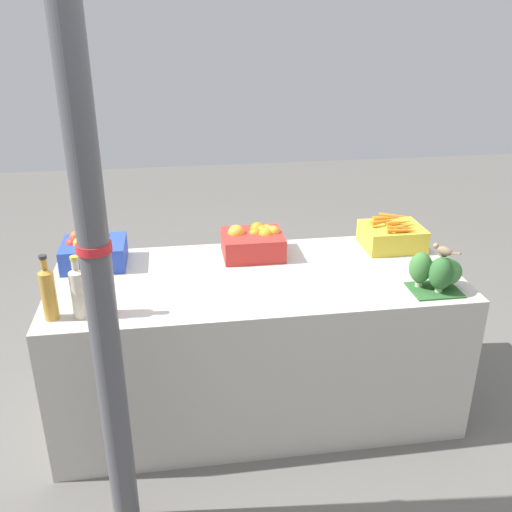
{
  "coord_description": "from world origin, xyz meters",
  "views": [
    {
      "loc": [
        -0.36,
        -2.44,
        1.94
      ],
      "look_at": [
        0.0,
        0.0,
        0.86
      ],
      "focal_mm": 40.0,
      "sensor_mm": 36.0,
      "label": 1
    }
  ],
  "objects_px": {
    "apple_crate": "(93,251)",
    "juice_bottle_ruby": "(106,292)",
    "juice_bottle_cloudy": "(79,291)",
    "sparrow_bird": "(444,250)",
    "carrot_crate": "(392,236)",
    "juice_bottle_amber": "(48,292)",
    "orange_crate": "(254,241)",
    "broccoli_pile": "(437,272)",
    "support_pole": "(98,278)"
  },
  "relations": [
    {
      "from": "orange_crate",
      "to": "sparrow_bird",
      "type": "relative_size",
      "value": 2.67
    },
    {
      "from": "sparrow_bird",
      "to": "juice_bottle_ruby",
      "type": "bearing_deg",
      "value": 52.33
    },
    {
      "from": "orange_crate",
      "to": "support_pole",
      "type": "bearing_deg",
      "value": -125.21
    },
    {
      "from": "juice_bottle_ruby",
      "to": "sparrow_bird",
      "type": "distance_m",
      "value": 1.46
    },
    {
      "from": "juice_bottle_cloudy",
      "to": "sparrow_bird",
      "type": "distance_m",
      "value": 1.57
    },
    {
      "from": "support_pole",
      "to": "juice_bottle_ruby",
      "type": "bearing_deg",
      "value": 95.13
    },
    {
      "from": "orange_crate",
      "to": "broccoli_pile",
      "type": "bearing_deg",
      "value": -34.21
    },
    {
      "from": "orange_crate",
      "to": "juice_bottle_cloudy",
      "type": "distance_m",
      "value": 0.96
    },
    {
      "from": "juice_bottle_cloudy",
      "to": "juice_bottle_amber",
      "type": "bearing_deg",
      "value": 180.0
    },
    {
      "from": "broccoli_pile",
      "to": "juice_bottle_cloudy",
      "type": "height_order",
      "value": "juice_bottle_cloudy"
    },
    {
      "from": "support_pole",
      "to": "sparrow_bird",
      "type": "height_order",
      "value": "support_pole"
    },
    {
      "from": "juice_bottle_ruby",
      "to": "broccoli_pile",
      "type": "bearing_deg",
      "value": 0.59
    },
    {
      "from": "support_pole",
      "to": "orange_crate",
      "type": "xyz_separation_m",
      "value": [
        0.66,
        0.93,
        -0.29
      ]
    },
    {
      "from": "support_pole",
      "to": "carrot_crate",
      "type": "height_order",
      "value": "support_pole"
    },
    {
      "from": "apple_crate",
      "to": "juice_bottle_cloudy",
      "type": "distance_m",
      "value": 0.53
    },
    {
      "from": "apple_crate",
      "to": "juice_bottle_amber",
      "type": "bearing_deg",
      "value": -102.1
    },
    {
      "from": "apple_crate",
      "to": "broccoli_pile",
      "type": "bearing_deg",
      "value": -18.21
    },
    {
      "from": "juice_bottle_amber",
      "to": "broccoli_pile",
      "type": "bearing_deg",
      "value": 0.51
    },
    {
      "from": "apple_crate",
      "to": "orange_crate",
      "type": "distance_m",
      "value": 0.81
    },
    {
      "from": "support_pole",
      "to": "juice_bottle_cloudy",
      "type": "height_order",
      "value": "support_pole"
    },
    {
      "from": "carrot_crate",
      "to": "sparrow_bird",
      "type": "bearing_deg",
      "value": -87.63
    },
    {
      "from": "juice_bottle_ruby",
      "to": "juice_bottle_cloudy",
      "type": "bearing_deg",
      "value": 180.0
    },
    {
      "from": "juice_bottle_amber",
      "to": "sparrow_bird",
      "type": "bearing_deg",
      "value": -0.14
    },
    {
      "from": "orange_crate",
      "to": "carrot_crate",
      "type": "relative_size",
      "value": 1.0
    },
    {
      "from": "carrot_crate",
      "to": "juice_bottle_cloudy",
      "type": "height_order",
      "value": "juice_bottle_cloudy"
    },
    {
      "from": "apple_crate",
      "to": "juice_bottle_ruby",
      "type": "xyz_separation_m",
      "value": [
        0.11,
        -0.53,
        0.04
      ]
    },
    {
      "from": "juice_bottle_amber",
      "to": "juice_bottle_cloudy",
      "type": "height_order",
      "value": "juice_bottle_amber"
    },
    {
      "from": "apple_crate",
      "to": "support_pole",
      "type": "bearing_deg",
      "value": -80.91
    },
    {
      "from": "juice_bottle_ruby",
      "to": "sparrow_bird",
      "type": "height_order",
      "value": "juice_bottle_ruby"
    },
    {
      "from": "apple_crate",
      "to": "juice_bottle_amber",
      "type": "relative_size",
      "value": 1.08
    },
    {
      "from": "carrot_crate",
      "to": "juice_bottle_ruby",
      "type": "relative_size",
      "value": 1.19
    },
    {
      "from": "apple_crate",
      "to": "carrot_crate",
      "type": "relative_size",
      "value": 1.0
    },
    {
      "from": "apple_crate",
      "to": "juice_bottle_cloudy",
      "type": "height_order",
      "value": "juice_bottle_cloudy"
    },
    {
      "from": "carrot_crate",
      "to": "broccoli_pile",
      "type": "distance_m",
      "value": 0.51
    },
    {
      "from": "orange_crate",
      "to": "apple_crate",
      "type": "bearing_deg",
      "value": -179.98
    },
    {
      "from": "apple_crate",
      "to": "sparrow_bird",
      "type": "height_order",
      "value": "sparrow_bird"
    },
    {
      "from": "carrot_crate",
      "to": "juice_bottle_cloudy",
      "type": "distance_m",
      "value": 1.63
    },
    {
      "from": "orange_crate",
      "to": "juice_bottle_amber",
      "type": "xyz_separation_m",
      "value": [
        -0.92,
        -0.53,
        0.05
      ]
    },
    {
      "from": "support_pole",
      "to": "apple_crate",
      "type": "xyz_separation_m",
      "value": [
        -0.15,
        0.93,
        -0.29
      ]
    },
    {
      "from": "broccoli_pile",
      "to": "juice_bottle_amber",
      "type": "xyz_separation_m",
      "value": [
        -1.68,
        -0.02,
        0.03
      ]
    },
    {
      "from": "carrot_crate",
      "to": "sparrow_bird",
      "type": "distance_m",
      "value": 0.55
    },
    {
      "from": "broccoli_pile",
      "to": "juice_bottle_ruby",
      "type": "xyz_separation_m",
      "value": [
        -1.45,
        -0.02,
        0.02
      ]
    },
    {
      "from": "orange_crate",
      "to": "carrot_crate",
      "type": "xyz_separation_m",
      "value": [
        0.74,
        -0.01,
        -0.01
      ]
    },
    {
      "from": "carrot_crate",
      "to": "juice_bottle_amber",
      "type": "bearing_deg",
      "value": -162.53
    },
    {
      "from": "support_pole",
      "to": "apple_crate",
      "type": "height_order",
      "value": "support_pole"
    },
    {
      "from": "juice_bottle_cloudy",
      "to": "sparrow_bird",
      "type": "relative_size",
      "value": 2.38
    },
    {
      "from": "orange_crate",
      "to": "juice_bottle_ruby",
      "type": "relative_size",
      "value": 1.19
    },
    {
      "from": "carrot_crate",
      "to": "juice_bottle_amber",
      "type": "height_order",
      "value": "juice_bottle_amber"
    },
    {
      "from": "apple_crate",
      "to": "orange_crate",
      "type": "bearing_deg",
      "value": 0.02
    },
    {
      "from": "juice_bottle_amber",
      "to": "juice_bottle_cloudy",
      "type": "bearing_deg",
      "value": -0.0
    }
  ]
}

